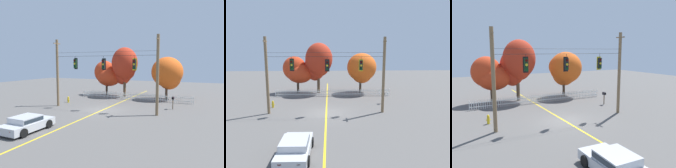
# 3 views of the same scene
# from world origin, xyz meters

# --- Properties ---
(ground) EXTENTS (80.00, 80.00, 0.00)m
(ground) POSITION_xyz_m (0.00, 0.00, 0.00)
(ground) COLOR #565451
(lane_centerline_stripe) EXTENTS (0.16, 36.00, 0.01)m
(lane_centerline_stripe) POSITION_xyz_m (0.00, 0.00, 0.00)
(lane_centerline_stripe) COLOR gold
(lane_centerline_stripe) RESTS_ON ground
(signal_support_span) EXTENTS (12.00, 1.10, 7.72)m
(signal_support_span) POSITION_xyz_m (0.00, -0.00, 3.94)
(signal_support_span) COLOR brown
(signal_support_span) RESTS_ON ground
(traffic_signal_eastbound_side) EXTENTS (0.43, 0.38, 1.43)m
(traffic_signal_eastbound_side) POSITION_xyz_m (-3.37, 0.01, 4.97)
(traffic_signal_eastbound_side) COLOR black
(traffic_signal_northbound_primary) EXTENTS (0.43, 0.38, 1.49)m
(traffic_signal_northbound_primary) POSITION_xyz_m (0.13, 0.01, 4.91)
(traffic_signal_northbound_primary) COLOR black
(traffic_signal_northbound_secondary) EXTENTS (0.43, 0.38, 1.47)m
(traffic_signal_northbound_secondary) POSITION_xyz_m (3.53, 0.01, 4.91)
(traffic_signal_northbound_secondary) COLOR black
(white_picket_fence) EXTENTS (15.79, 0.06, 1.00)m
(white_picket_fence) POSITION_xyz_m (0.83, 7.53, 0.50)
(white_picket_fence) COLOR silver
(white_picket_fence) RESTS_ON ground
(autumn_maple_near_fence) EXTENTS (4.42, 3.44, 5.39)m
(autumn_maple_near_fence) POSITION_xyz_m (-4.36, 10.29, 3.24)
(autumn_maple_near_fence) COLOR #473828
(autumn_maple_near_fence) RESTS_ON ground
(autumn_maple_mid) EXTENTS (4.08, 4.01, 7.33)m
(autumn_maple_mid) POSITION_xyz_m (-1.32, 9.82, 4.52)
(autumn_maple_mid) COLOR brown
(autumn_maple_mid) RESTS_ON ground
(autumn_oak_far_east) EXTENTS (4.24, 4.43, 5.87)m
(autumn_oak_far_east) POSITION_xyz_m (5.04, 9.85, 3.67)
(autumn_oak_far_east) COLOR #473828
(autumn_oak_far_east) RESTS_ON ground
(parked_car) EXTENTS (2.08, 4.04, 1.15)m
(parked_car) POSITION_xyz_m (-1.82, -8.78, 0.60)
(parked_car) COLOR #B7BABF
(parked_car) RESTS_ON ground
(fire_hydrant) EXTENTS (0.38, 0.22, 0.78)m
(fire_hydrant) POSITION_xyz_m (-6.02, 2.25, 0.38)
(fire_hydrant) COLOR gold
(fire_hydrant) RESTS_ON ground
(roadside_mailbox) EXTENTS (0.25, 0.44, 1.40)m
(roadside_mailbox) POSITION_xyz_m (6.82, 3.50, 1.14)
(roadside_mailbox) COLOR brown
(roadside_mailbox) RESTS_ON ground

